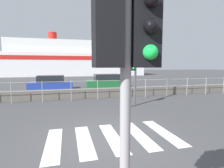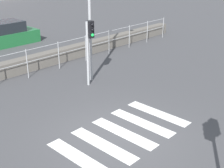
{
  "view_description": "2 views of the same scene",
  "coord_description": "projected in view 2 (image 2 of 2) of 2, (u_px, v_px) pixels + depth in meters",
  "views": [
    {
      "loc": [
        -1.11,
        -5.19,
        2.29
      ],
      "look_at": [
        0.75,
        2.0,
        1.5
      ],
      "focal_mm": 28.0,
      "sensor_mm": 36.0,
      "label": 1
    },
    {
      "loc": [
        -6.06,
        -5.47,
        5.06
      ],
      "look_at": [
        0.79,
        1.0,
        1.2
      ],
      "focal_mm": 50.0,
      "sensor_mm": 36.0,
      "label": 2
    }
  ],
  "objects": [
    {
      "name": "ground_plane",
      "position": [
        118.0,
        136.0,
        9.47
      ],
      "size": [
        160.0,
        160.0,
        0.0
      ],
      "primitive_type": "plane",
      "color": "#424244"
    },
    {
      "name": "parked_car_green",
      "position": [
        2.0,
        36.0,
        18.97
      ],
      "size": [
        4.31,
        1.79,
        1.42
      ],
      "color": "#1E6633",
      "rests_on": "ground_plane"
    },
    {
      "name": "traffic_light_far",
      "position": [
        89.0,
        39.0,
        12.59
      ],
      "size": [
        0.34,
        0.32,
        2.69
      ],
      "color": "#9EA0A3",
      "rests_on": "ground_plane"
    },
    {
      "name": "crosswalk",
      "position": [
        124.0,
        133.0,
        9.64
      ],
      "size": [
        4.05,
        2.4,
        0.01
      ],
      "color": "silver",
      "rests_on": "ground_plane"
    },
    {
      "name": "harbor_fence",
      "position": [
        9.0,
        64.0,
        13.11
      ],
      "size": [
        22.65,
        0.04,
        1.34
      ],
      "color": "#9EA0A3",
      "rests_on": "ground_plane"
    },
    {
      "name": "seawall",
      "position": [
        0.0,
        71.0,
        13.87
      ],
      "size": [
        25.12,
        0.55,
        0.65
      ],
      "color": "#605B54",
      "rests_on": "ground_plane"
    }
  ]
}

